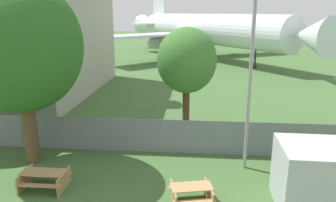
% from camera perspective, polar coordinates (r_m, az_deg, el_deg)
% --- Properties ---
extents(perimeter_fence, '(56.07, 0.07, 1.83)m').
position_cam_1_polar(perimeter_fence, '(17.17, -1.20, -6.13)').
color(perimeter_fence, gray).
rests_on(perimeter_fence, ground).
extents(airplane, '(29.19, 36.32, 13.68)m').
position_cam_1_polar(airplane, '(52.18, 6.48, 12.32)').
color(airplane, white).
rests_on(airplane, ground).
extents(portable_cabin, '(3.99, 2.63, 2.47)m').
position_cam_1_polar(portable_cabin, '(13.84, 26.74, -11.91)').
color(portable_cabin, silver).
rests_on(portable_cabin, ground).
extents(picnic_bench_near_cabin, '(1.85, 1.71, 0.76)m').
position_cam_1_polar(picnic_bench_near_cabin, '(13.06, 4.07, -15.68)').
color(picnic_bench_near_cabin, tan).
rests_on(picnic_bench_near_cabin, ground).
extents(picnic_bench_open_grass, '(1.89, 1.41, 0.76)m').
position_cam_1_polar(picnic_bench_open_grass, '(14.96, -20.74, -12.40)').
color(picnic_bench_open_grass, tan).
rests_on(picnic_bench_open_grass, ground).
extents(tree_left_of_cabin, '(3.50, 3.50, 6.37)m').
position_cam_1_polar(tree_left_of_cabin, '(19.21, 3.27, 6.98)').
color(tree_left_of_cabin, '#4C3823').
rests_on(tree_left_of_cabin, ground).
extents(tree_behind_benches, '(5.56, 5.56, 8.75)m').
position_cam_1_polar(tree_behind_benches, '(16.41, -24.28, 8.65)').
color(tree_behind_benches, brown).
rests_on(tree_behind_benches, ground).
extents(light_mast, '(0.44, 0.44, 8.48)m').
position_cam_1_polar(light_mast, '(14.84, 14.31, 6.86)').
color(light_mast, '#99999E').
rests_on(light_mast, ground).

